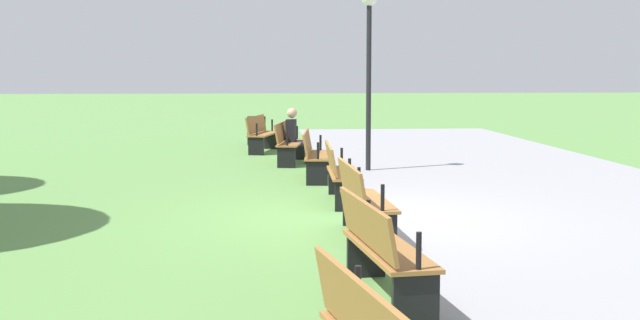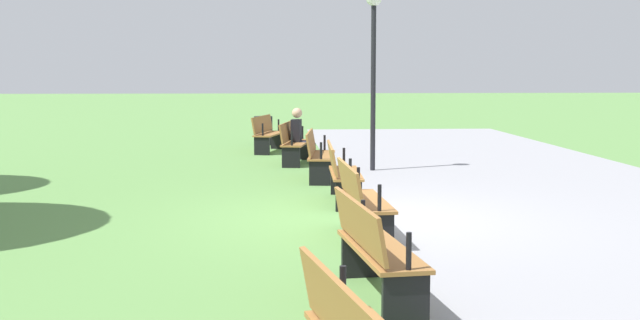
% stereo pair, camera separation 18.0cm
% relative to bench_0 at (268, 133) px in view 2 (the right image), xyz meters
% --- Properties ---
extents(ground_plane, '(120.00, 120.00, 0.00)m').
position_rel_bench_0_xyz_m(ground_plane, '(8.93, 1.22, -0.47)').
color(ground_plane, '#5B8C47').
extents(path_paving, '(32.60, 6.37, 0.01)m').
position_rel_bench_0_xyz_m(path_paving, '(8.93, 4.51, -0.47)').
color(path_paving, '#939399').
rests_on(path_paving, ground).
extents(bench_0, '(1.74, 0.88, 0.89)m').
position_rel_bench_0_xyz_m(bench_0, '(0.00, 0.00, 0.00)').
color(bench_0, '#996633').
rests_on(bench_0, ground).
extents(bench_1, '(1.73, 0.77, 0.89)m').
position_rel_bench_0_xyz_m(bench_1, '(2.52, 0.56, 0.00)').
color(bench_1, '#996633').
rests_on(bench_1, ground).
extents(bench_2, '(1.72, 0.65, 0.89)m').
position_rel_bench_0_xyz_m(bench_2, '(5.07, 0.94, 0.00)').
color(bench_2, '#996633').
rests_on(bench_2, ground).
extents(bench_3, '(1.69, 0.53, 0.89)m').
position_rel_bench_0_xyz_m(bench_3, '(7.64, 1.13, 0.00)').
color(bench_3, '#996633').
rests_on(bench_3, ground).
extents(bench_4, '(1.69, 0.53, 0.89)m').
position_rel_bench_0_xyz_m(bench_4, '(10.22, 1.13, 0.00)').
color(bench_4, '#996633').
rests_on(bench_4, ground).
extents(bench_5, '(1.72, 0.65, 0.89)m').
position_rel_bench_0_xyz_m(bench_5, '(12.80, 0.94, 0.00)').
color(bench_5, '#996633').
rests_on(bench_5, ground).
extents(person_seated, '(0.39, 0.56, 1.20)m').
position_rel_bench_0_xyz_m(person_seated, '(2.45, 0.72, 0.17)').
color(person_seated, black).
rests_on(person_seated, ground).
extents(lamp_post, '(0.32, 0.32, 3.58)m').
position_rel_bench_0_xyz_m(lamp_post, '(3.80, 2.12, 2.06)').
color(lamp_post, black).
rests_on(lamp_post, ground).
extents(trash_bin, '(0.50, 0.50, 0.77)m').
position_rel_bench_0_xyz_m(trash_bin, '(-1.89, -0.12, -0.08)').
color(trash_bin, black).
rests_on(trash_bin, ground).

